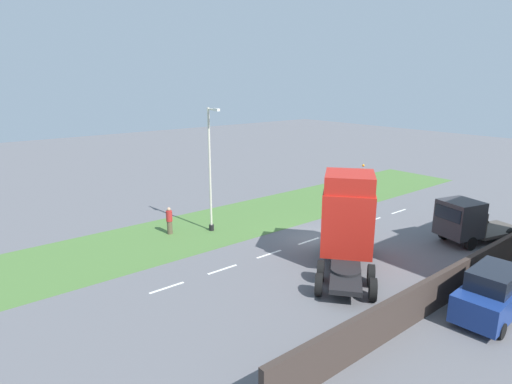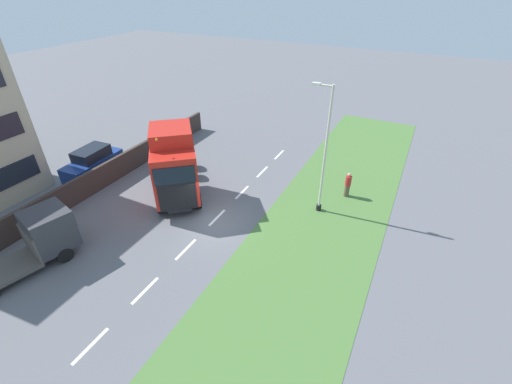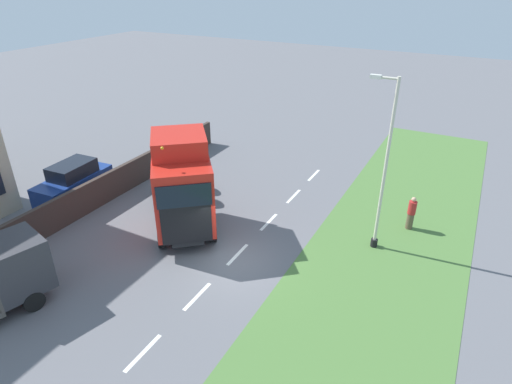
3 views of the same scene
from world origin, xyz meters
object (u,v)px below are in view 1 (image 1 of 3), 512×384
lorry_cab (348,217)px  pedestrian (169,221)px  lamp_post (211,176)px  parked_car (493,293)px  flatbed_truck (465,221)px

lorry_cab → pedestrian: bearing=169.4°
lorry_cab → lamp_post: bearing=159.8°
lorry_cab → parked_car: size_ratio=1.57×
lorry_cab → flatbed_truck: 8.08m
lamp_post → pedestrian: bearing=-117.1°
flatbed_truck → lamp_post: (-11.32, -10.48, 2.27)m
flatbed_truck → lamp_post: bearing=57.7°
parked_car → flatbed_truck: bearing=118.8°
lorry_cab → flatbed_truck: lorry_cab is taller
parked_car → lamp_post: size_ratio=0.57×
lorry_cab → pedestrian: (-9.78, -5.36, -1.62)m
pedestrian → flatbed_truck: bearing=45.7°
parked_car → lamp_post: (-16.00, -3.21, 2.65)m
parked_car → lamp_post: lamp_post is taller
lorry_cab → parked_car: bearing=-37.5°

